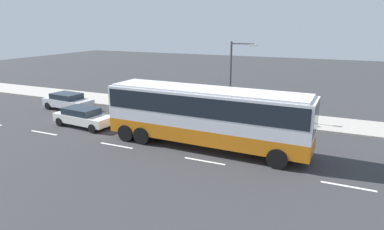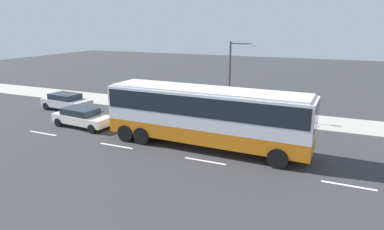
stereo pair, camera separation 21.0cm
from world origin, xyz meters
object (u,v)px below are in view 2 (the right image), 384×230
at_px(car_white_minivan, 82,117).
at_px(pedestrian_at_crossing, 230,100).
at_px(car_silver_hatch, 66,101).
at_px(coach_bus, 206,112).
at_px(street_lamp, 233,73).
at_px(pedestrian_near_curb, 297,113).

xyz_separation_m(car_white_minivan, pedestrian_at_crossing, (8.67, 8.13, 0.34)).
bearing_deg(car_silver_hatch, car_white_minivan, -30.43).
distance_m(coach_bus, car_silver_hatch, 15.08).
bearing_deg(street_lamp, car_silver_hatch, -167.88).
bearing_deg(car_silver_hatch, coach_bus, -9.12).
relative_size(car_silver_hatch, pedestrian_near_curb, 3.08).
height_order(coach_bus, car_silver_hatch, coach_bus).
bearing_deg(street_lamp, coach_bus, -86.51).
height_order(car_silver_hatch, car_white_minivan, car_silver_hatch).
bearing_deg(street_lamp, pedestrian_at_crossing, 112.85).
distance_m(pedestrian_at_crossing, street_lamp, 3.13).
height_order(car_white_minivan, street_lamp, street_lamp).
bearing_deg(pedestrian_at_crossing, coach_bus, 51.23).
bearing_deg(car_white_minivan, pedestrian_near_curb, 28.79).
distance_m(coach_bus, street_lamp, 6.88).
distance_m(car_white_minivan, pedestrian_near_curb, 15.68).
xyz_separation_m(coach_bus, pedestrian_near_curb, (4.55, 6.63, -1.25)).
distance_m(car_white_minivan, pedestrian_at_crossing, 11.89).
bearing_deg(pedestrian_near_curb, coach_bus, 2.80).
relative_size(car_silver_hatch, street_lamp, 0.79).
distance_m(coach_bus, pedestrian_at_crossing, 8.57).
xyz_separation_m(car_white_minivan, pedestrian_near_curb, (14.34, 6.33, 0.26)).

